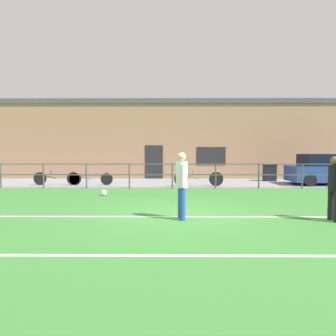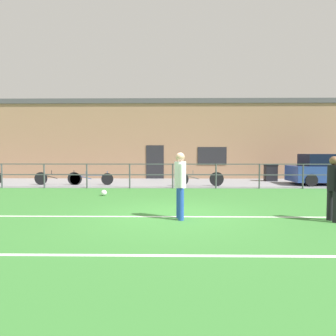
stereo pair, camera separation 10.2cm
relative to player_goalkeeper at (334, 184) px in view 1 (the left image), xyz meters
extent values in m
cube|color=#387A33|center=(-3.90, 0.67, -0.92)|extent=(60.00, 44.00, 0.04)
cube|color=white|center=(-3.90, 0.48, -0.90)|extent=(36.00, 0.11, 0.00)
cube|color=white|center=(-3.90, -2.52, -0.90)|extent=(36.00, 0.11, 0.00)
cube|color=gray|center=(-3.90, 9.17, -0.89)|extent=(48.00, 5.00, 0.02)
cylinder|color=#474C51|center=(-11.90, 6.67, -0.33)|extent=(0.07, 0.07, 1.15)
cylinder|color=#474C51|center=(-9.90, 6.67, -0.33)|extent=(0.07, 0.07, 1.15)
cylinder|color=#474C51|center=(-7.90, 6.67, -0.33)|extent=(0.07, 0.07, 1.15)
cylinder|color=#474C51|center=(-5.90, 6.67, -0.33)|extent=(0.07, 0.07, 1.15)
cylinder|color=#474C51|center=(-3.90, 6.67, -0.33)|extent=(0.07, 0.07, 1.15)
cylinder|color=#474C51|center=(-1.90, 6.67, -0.33)|extent=(0.07, 0.07, 1.15)
cylinder|color=#474C51|center=(0.10, 6.67, -0.33)|extent=(0.07, 0.07, 1.15)
cylinder|color=#474C51|center=(2.10, 6.67, -0.33)|extent=(0.07, 0.07, 1.15)
cube|color=#474C51|center=(-3.90, 6.67, 0.22)|extent=(36.00, 0.04, 0.04)
cube|color=#474C51|center=(-3.90, 6.67, -0.27)|extent=(36.00, 0.04, 0.04)
cube|color=#A37A5B|center=(-3.90, 12.87, 1.45)|extent=(28.00, 2.40, 4.70)
cube|color=#232328|center=(-5.02, 11.66, 0.15)|extent=(1.10, 0.04, 2.10)
cube|color=#232328|center=(-1.45, 11.66, 0.54)|extent=(1.80, 0.04, 1.10)
cube|color=#4C4C51|center=(-3.90, 12.87, 3.95)|extent=(28.00, 2.56, 0.30)
cylinder|color=black|center=(-0.01, 0.12, -0.53)|extent=(0.14, 0.14, 0.75)
cylinder|color=black|center=(0.00, 0.00, 0.16)|extent=(0.28, 0.28, 0.62)
sphere|color=brown|center=(0.00, 0.00, 0.58)|extent=(0.21, 0.21, 0.21)
cylinder|color=black|center=(-0.02, 0.17, 0.15)|extent=(0.10, 0.10, 0.56)
cylinder|color=blue|center=(-3.69, 0.07, -0.51)|extent=(0.15, 0.15, 0.80)
cylinder|color=blue|center=(-3.73, 0.32, -0.51)|extent=(0.15, 0.15, 0.80)
cylinder|color=white|center=(-3.71, 0.20, 0.22)|extent=(0.29, 0.29, 0.66)
sphere|color=tan|center=(-3.71, 0.20, 0.66)|extent=(0.23, 0.23, 0.23)
cylinder|color=white|center=(-3.69, 0.02, 0.20)|extent=(0.10, 0.10, 0.59)
cylinder|color=white|center=(-3.74, 0.37, 0.20)|extent=(0.10, 0.10, 0.59)
sphere|color=white|center=(-6.57, 4.27, -0.79)|extent=(0.22, 0.22, 0.22)
cube|color=#28428E|center=(4.18, 8.28, -0.32)|extent=(4.04, 1.79, 0.79)
cube|color=black|center=(3.98, 8.28, 0.38)|extent=(2.43, 1.50, 0.61)
cylinder|color=black|center=(2.81, 7.42, -0.58)|extent=(0.60, 0.18, 0.60)
cylinder|color=black|center=(2.81, 9.14, -0.58)|extent=(0.60, 0.18, 0.60)
cylinder|color=black|center=(-10.59, 7.87, -0.56)|extent=(0.65, 0.04, 0.65)
cylinder|color=black|center=(-8.90, 7.87, -0.56)|extent=(0.65, 0.04, 0.65)
cube|color=black|center=(-9.74, 7.87, -0.35)|extent=(1.32, 0.04, 0.04)
cube|color=black|center=(-10.16, 7.87, -0.45)|extent=(0.83, 0.03, 0.24)
cylinder|color=black|center=(-10.04, 7.87, -0.25)|extent=(0.03, 0.03, 0.20)
cylinder|color=black|center=(-8.90, 7.87, -0.28)|extent=(0.03, 0.03, 0.28)
cylinder|color=black|center=(-8.80, 7.87, -0.58)|extent=(0.61, 0.04, 0.61)
cylinder|color=black|center=(-7.21, 7.87, -0.58)|extent=(0.61, 0.04, 0.61)
cube|color=#234C99|center=(-8.01, 7.87, -0.38)|extent=(1.24, 0.04, 0.04)
cube|color=#234C99|center=(-8.40, 7.87, -0.48)|extent=(0.78, 0.03, 0.22)
cylinder|color=#234C99|center=(-8.28, 7.87, -0.28)|extent=(0.03, 0.03, 0.20)
cylinder|color=#234C99|center=(-7.21, 7.87, -0.31)|extent=(0.03, 0.03, 0.28)
cylinder|color=black|center=(-3.47, 7.46, -0.54)|extent=(0.69, 0.04, 0.69)
cylinder|color=black|center=(-1.76, 7.46, -0.54)|extent=(0.69, 0.04, 0.69)
cube|color=#4C5156|center=(-2.62, 7.46, -0.31)|extent=(1.34, 0.04, 0.04)
cube|color=#4C5156|center=(-3.04, 7.46, -0.42)|extent=(0.84, 0.03, 0.25)
cylinder|color=#4C5156|center=(-2.92, 7.46, -0.21)|extent=(0.03, 0.03, 0.20)
cylinder|color=#4C5156|center=(-1.76, 7.46, -0.24)|extent=(0.03, 0.03, 0.28)
cube|color=black|center=(1.71, 10.13, -0.44)|extent=(0.64, 0.54, 0.89)
cube|color=black|center=(1.71, 10.13, 0.05)|extent=(0.68, 0.58, 0.08)
camera|label=1|loc=(-4.00, -7.44, 0.80)|focal=32.68mm
camera|label=2|loc=(-3.89, -7.44, 0.80)|focal=32.68mm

